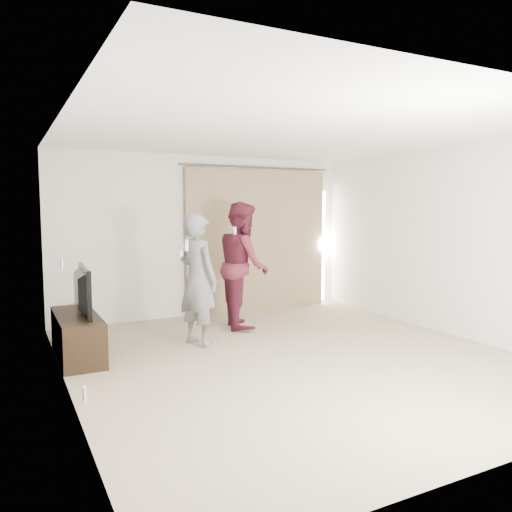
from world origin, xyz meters
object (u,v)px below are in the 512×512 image
at_px(tv_console, 77,336).
at_px(tv, 76,291).
at_px(person_woman, 243,265).
at_px(person_man, 198,279).

relative_size(tv_console, tv, 1.36).
distance_m(tv, person_woman, 2.47).
height_order(tv, person_woman, person_woman).
bearing_deg(person_woman, tv, -167.87).
xyz_separation_m(tv_console, person_man, (1.46, -0.11, 0.59)).
height_order(person_man, person_woman, person_woman).
distance_m(tv_console, tv, 0.54).
bearing_deg(person_man, tv_console, 175.52).
bearing_deg(person_man, tv, 175.52).
bearing_deg(tv_console, person_man, -4.48).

